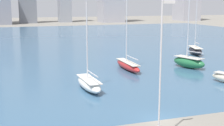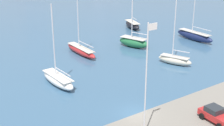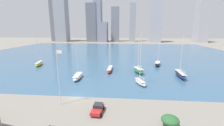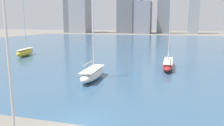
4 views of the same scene
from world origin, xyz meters
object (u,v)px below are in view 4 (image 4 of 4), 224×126
object	(u,v)px
sailboat_red	(168,64)
sailboat_white	(93,73)
flag_pole	(8,40)
sailboat_yellow	(25,52)

from	to	relation	value
sailboat_red	sailboat_white	world-z (taller)	sailboat_red
flag_pole	sailboat_white	size ratio (longest dim) A/B	1.05
sailboat_yellow	sailboat_red	bearing A→B (deg)	-23.16
flag_pole	sailboat_yellow	distance (m)	43.81
flag_pole	sailboat_yellow	bearing A→B (deg)	126.38
sailboat_red	sailboat_yellow	world-z (taller)	sailboat_yellow
sailboat_red	sailboat_white	distance (m)	14.71
sailboat_red	sailboat_yellow	size ratio (longest dim) A/B	0.96
sailboat_yellow	sailboat_white	distance (m)	29.48
sailboat_white	sailboat_red	bearing A→B (deg)	44.15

